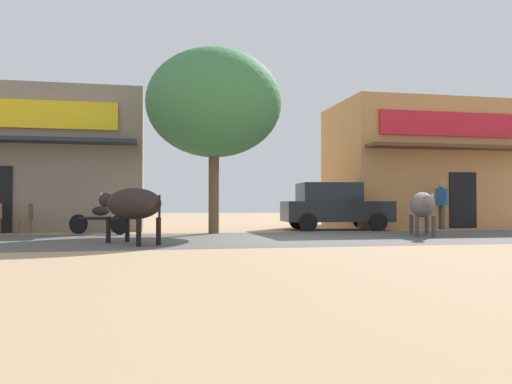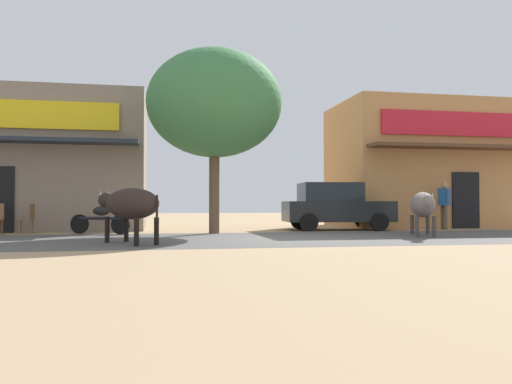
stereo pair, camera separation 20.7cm
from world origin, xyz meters
The scene contains 11 objects.
ground centered at (0.00, 0.00, 0.00)m, with size 80.00×80.00×0.00m, color tan.
asphalt_road centered at (0.00, 0.00, 0.00)m, with size 72.00×5.72×0.00m, color #514E4C.
storefront_left_cafe centered at (-7.53, 6.48, 2.42)m, with size 7.89×5.37×4.82m.
storefront_right_club centered at (7.56, 6.49, 2.50)m, with size 6.87×5.37×5.00m.
roadside_tree centered at (-1.41, 2.73, 4.03)m, with size 4.20×4.20×5.72m.
parked_hatchback_car centered at (2.97, 3.98, 0.84)m, with size 3.82×2.16×1.64m.
parked_motorcycle centered at (-4.82, 2.97, 0.46)m, with size 1.82×0.89×1.05m.
cow_near_brown centered at (-3.76, -1.15, 0.90)m, with size 1.79×2.55×1.27m.
cow_far_dark centered at (4.27, 0.29, 0.88)m, with size 1.43×2.63×1.25m.
pedestrian_by_shop centered at (6.89, 3.59, 1.00)m, with size 0.47×0.61×1.70m.
cafe_chair_near_tree centered at (-7.05, 3.68, 0.51)m, with size 0.48×0.48×0.92m.
Camera 1 is at (-3.36, -13.26, 0.90)m, focal length 36.46 mm.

